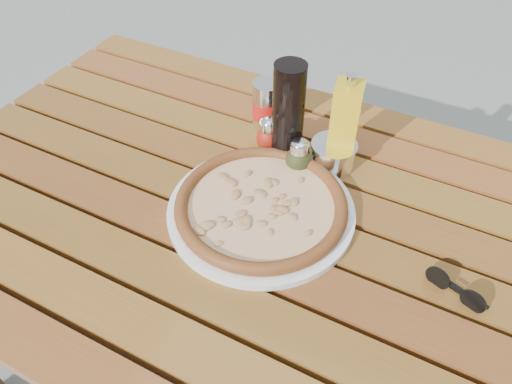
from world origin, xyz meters
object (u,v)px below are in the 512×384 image
at_px(plate, 261,211).
at_px(pizza, 261,205).
at_px(olive_oil_cruet, 344,125).
at_px(dark_bottle, 288,113).
at_px(parmesan_tin, 333,155).
at_px(sunglasses, 455,289).
at_px(pepper_shaker, 269,135).
at_px(table, 252,235).
at_px(soda_can, 267,107).
at_px(oregano_shaker, 299,157).

distance_m(plate, pizza, 0.02).
bearing_deg(olive_oil_cruet, dark_bottle, -163.03).
bearing_deg(parmesan_tin, sunglasses, -35.30).
xyz_separation_m(pepper_shaker, dark_bottle, (0.04, -0.00, 0.07)).
xyz_separation_m(table, sunglasses, (0.39, -0.02, 0.09)).
xyz_separation_m(dark_bottle, sunglasses, (0.40, -0.20, -0.09)).
bearing_deg(soda_can, olive_oil_cruet, -9.94).
height_order(pepper_shaker, dark_bottle, dark_bottle).
xyz_separation_m(parmesan_tin, sunglasses, (0.30, -0.21, -0.01)).
relative_size(table, pepper_shaker, 17.07).
distance_m(olive_oil_cruet, parmesan_tin, 0.07).
bearing_deg(plate, parmesan_tin, 69.97).
xyz_separation_m(plate, pepper_shaker, (-0.07, 0.18, 0.03)).
relative_size(dark_bottle, sunglasses, 1.99).
bearing_deg(soda_can, pizza, -65.69).
bearing_deg(table, parmesan_tin, 64.52).
distance_m(plate, dark_bottle, 0.21).
bearing_deg(dark_bottle, oregano_shaker, -39.43).
bearing_deg(oregano_shaker, plate, -94.92).
bearing_deg(sunglasses, plate, -164.34).
height_order(olive_oil_cruet, parmesan_tin, olive_oil_cruet).
bearing_deg(pizza, pepper_shaker, 112.21).
distance_m(dark_bottle, soda_can, 0.12).
relative_size(plate, sunglasses, 3.26).
distance_m(plate, oregano_shaker, 0.15).
height_order(pizza, dark_bottle, dark_bottle).
relative_size(oregano_shaker, olive_oil_cruet, 0.39).
relative_size(table, soda_can, 11.67).
distance_m(oregano_shaker, olive_oil_cruet, 0.11).
distance_m(plate, sunglasses, 0.37).
relative_size(pizza, dark_bottle, 1.57).
bearing_deg(olive_oil_cruet, parmesan_tin, -109.93).
xyz_separation_m(pepper_shaker, olive_oil_cruet, (0.15, 0.03, 0.06)).
bearing_deg(dark_bottle, soda_can, 140.37).
xyz_separation_m(dark_bottle, olive_oil_cruet, (0.11, 0.03, -0.01)).
distance_m(table, oregano_shaker, 0.19).
bearing_deg(table, dark_bottle, 93.15).
bearing_deg(sunglasses, soda_can, 169.42).
bearing_deg(plate, soda_can, 114.31).
relative_size(table, oregano_shaker, 17.07).
bearing_deg(dark_bottle, sunglasses, -26.55).
xyz_separation_m(soda_can, parmesan_tin, (0.18, -0.06, -0.03)).
relative_size(table, pizza, 4.06).
xyz_separation_m(pepper_shaker, sunglasses, (0.44, -0.20, -0.02)).
bearing_deg(parmesan_tin, plate, -110.03).
distance_m(oregano_shaker, parmesan_tin, 0.08).
bearing_deg(pizza, oregano_shaker, 85.08).
distance_m(pizza, parmesan_tin, 0.21).
xyz_separation_m(table, oregano_shaker, (0.03, 0.15, 0.11)).
distance_m(dark_bottle, sunglasses, 0.46).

